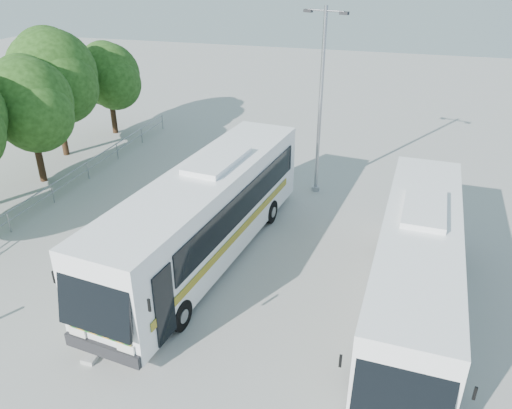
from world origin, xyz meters
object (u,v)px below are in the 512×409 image
(tree_far_e, at_px, (109,75))
(coach_adjacent, at_px, (416,265))
(coach_main, at_px, (206,213))
(tree_far_c, at_px, (29,103))
(tree_far_d, at_px, (53,74))
(lamppost, at_px, (321,96))

(tree_far_e, height_order, coach_adjacent, tree_far_e)
(tree_far_e, xyz_separation_m, coach_main, (11.62, -12.73, -1.89))
(tree_far_e, bearing_deg, coach_adjacent, -35.56)
(tree_far_e, distance_m, coach_adjacent, 23.97)
(tree_far_c, height_order, tree_far_e, tree_far_c)
(tree_far_d, xyz_separation_m, coach_adjacent, (20.11, -9.39, -3.01))
(tree_far_c, bearing_deg, coach_adjacent, -16.73)
(coach_adjacent, bearing_deg, coach_main, 174.34)
(tree_far_d, xyz_separation_m, lamppost, (15.31, -0.79, 0.09))
(tree_far_e, height_order, lamppost, lamppost)
(lamppost, bearing_deg, coach_main, -93.11)
(tree_far_c, xyz_separation_m, lamppost, (14.12, 2.91, 0.65))
(tree_far_e, bearing_deg, tree_far_d, -98.63)
(coach_main, bearing_deg, coach_adjacent, -1.58)
(coach_main, distance_m, coach_adjacent, 7.89)
(coach_main, bearing_deg, tree_far_d, 153.05)
(coach_adjacent, bearing_deg, tree_far_c, 166.02)
(tree_far_c, distance_m, lamppost, 14.43)
(coach_main, xyz_separation_m, coach_adjacent, (7.80, -1.15, -0.19))
(tree_far_d, bearing_deg, coach_main, -33.78)
(tree_far_d, distance_m, coach_main, 15.07)
(tree_far_e, bearing_deg, coach_main, -47.61)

